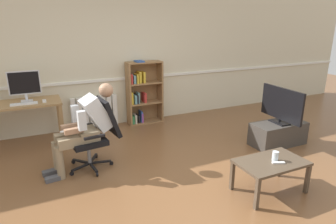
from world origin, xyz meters
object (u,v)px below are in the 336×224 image
bookshelf (142,93)px  tv_screen (282,105)px  tv_stand (278,134)px  coffee_table (271,165)px  drinking_glass (275,156)px  keyboard (24,104)px  computer_mouse (44,101)px  radiator (95,112)px  person_seated (85,125)px  computer_desk (24,109)px  imac_monitor (24,84)px  spare_remote (278,163)px  office_chair (97,131)px

bookshelf → tv_screen: size_ratio=1.46×
tv_stand → tv_screen: tv_screen is taller
coffee_table → drinking_glass: drinking_glass is taller
keyboard → tv_stand: keyboard is taller
keyboard → tv_screen: size_ratio=0.46×
computer_mouse → radiator: size_ratio=0.11×
person_seated → computer_mouse: bearing=-164.8°
tv_stand → computer_desk: bearing=155.8°
tv_stand → drinking_glass: bearing=-137.1°
imac_monitor → spare_remote: 3.99m
radiator → office_chair: office_chair is taller
person_seated → drinking_glass: bearing=44.5°
office_chair → coffee_table: (1.75, -1.56, -0.17)m
imac_monitor → office_chair: imac_monitor is taller
bookshelf → radiator: 1.00m
tv_screen → drinking_glass: 1.54m
bookshelf → drinking_glass: bookshelf is taller
imac_monitor → person_seated: 1.53m
keyboard → tv_screen: bearing=-22.5°
tv_stand → spare_remote: (-1.13, -1.11, 0.22)m
keyboard → radiator: bearing=24.2°
drinking_glass → spare_remote: size_ratio=0.78×
person_seated → coffee_table: bearing=43.9°
coffee_table → drinking_glass: size_ratio=7.20×
computer_mouse → office_chair: (0.61, -1.08, -0.24)m
computer_mouse → tv_stand: size_ratio=0.11×
radiator → person_seated: bearing=-104.9°
radiator → person_seated: (-0.43, -1.61, 0.33)m
computer_desk → office_chair: size_ratio=1.16×
office_chair → tv_stand: size_ratio=1.05×
office_chair → person_seated: bearing=-90.0°
person_seated → tv_screen: person_seated is taller
keyboard → coffee_table: 3.75m
keyboard → computer_desk: bearing=97.8°
tv_screen → tv_stand: bearing=90.0°
person_seated → coffee_table: (1.91, -1.54, -0.29)m
bookshelf → person_seated: bookshelf is taller
computer_desk → keyboard: (0.02, -0.14, 0.12)m
computer_desk → coffee_table: size_ratio=1.37×
imac_monitor → tv_stand: size_ratio=0.53×
office_chair → drinking_glass: (1.80, -1.56, -0.06)m
keyboard → radiator: keyboard is taller
radiator → tv_screen: 3.41m
imac_monitor → tv_screen: size_ratio=0.57×
computer_desk → keyboard: keyboard is taller
keyboard → computer_mouse: size_ratio=3.98×
computer_desk → office_chair: bearing=-52.2°
keyboard → coffee_table: (2.66, -2.62, -0.41)m
coffee_table → spare_remote: (0.03, -0.08, 0.06)m
imac_monitor → tv_screen: (3.78, -1.80, -0.34)m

